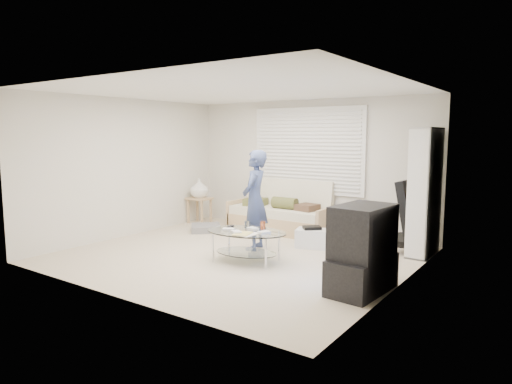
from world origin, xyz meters
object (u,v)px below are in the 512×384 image
Objects in this scene: coffee_table at (246,237)px; bookshelf at (424,192)px; tv_unit at (362,250)px; futon_sofa at (281,215)px.

bookshelf is at bearing 43.07° from coffee_table.
coffee_table is at bearing 172.00° from tv_unit.
coffee_table is at bearing -71.90° from futon_sofa.
tv_unit is at bearing -93.34° from bookshelf.
futon_sofa is at bearing 108.10° from coffee_table.
bookshelf reaches higher than coffee_table.
futon_sofa is 2.18m from coffee_table.
futon_sofa is 1.52× the size of coffee_table.
futon_sofa is 2.77m from bookshelf.
bookshelf is (2.68, -0.19, 0.66)m from futon_sofa.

